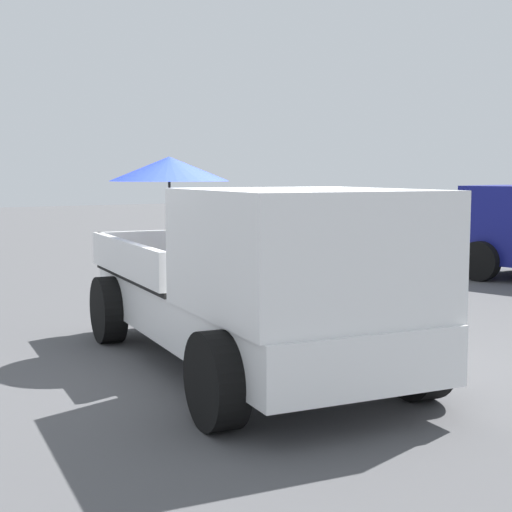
# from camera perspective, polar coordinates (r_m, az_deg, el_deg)

# --- Properties ---
(ground_plane) EXTENTS (80.00, 80.00, 0.00)m
(ground_plane) POSITION_cam_1_polar(r_m,az_deg,el_deg) (8.17, -1.13, -8.24)
(ground_plane) COLOR #4C4C4F
(pickup_truck_main) EXTENTS (5.27, 2.83, 2.23)m
(pickup_truck_main) POSITION_cam_1_polar(r_m,az_deg,el_deg) (7.60, -0.03, -1.80)
(pickup_truck_main) COLOR black
(pickup_truck_main) RESTS_ON ground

